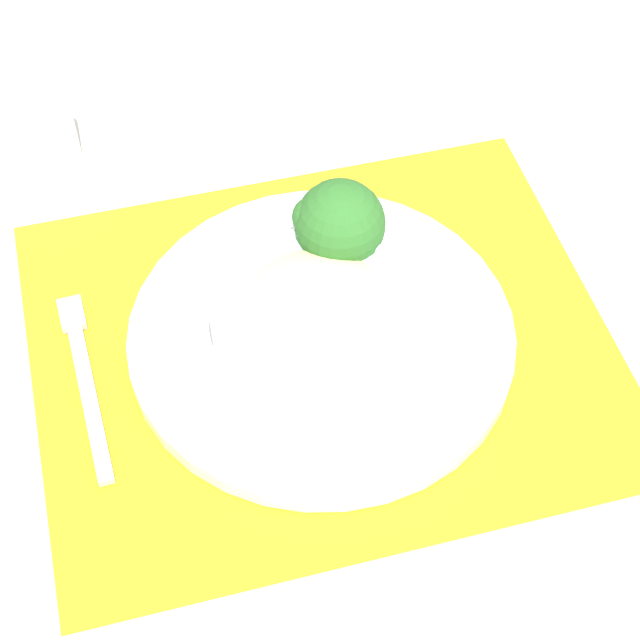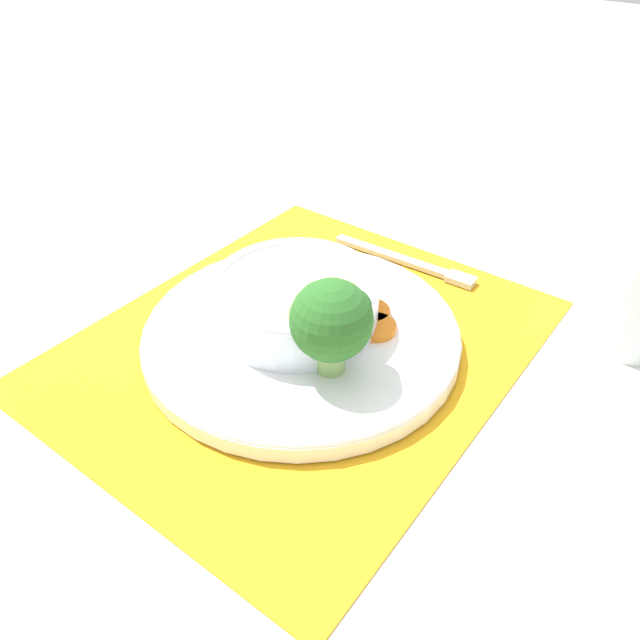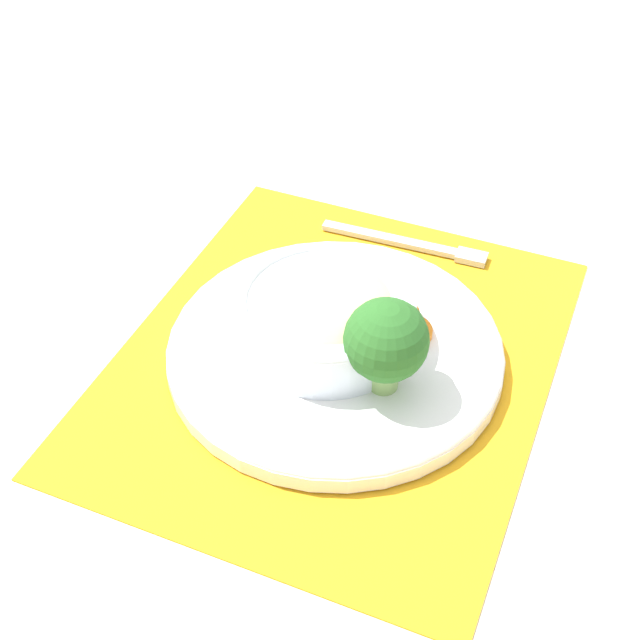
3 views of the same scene
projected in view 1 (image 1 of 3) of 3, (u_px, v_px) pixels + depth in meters
name	position (u px, v px, depth m)	size (l,w,h in m)	color
ground_plane	(321.00, 344.00, 0.87)	(4.00, 4.00, 0.00)	beige
placemat	(321.00, 343.00, 0.87)	(0.49, 0.41, 0.00)	orange
plate	(321.00, 333.00, 0.86)	(0.31, 0.31, 0.02)	white
bowl	(316.00, 320.00, 0.82)	(0.16, 0.16, 0.06)	silver
broccoli_floret	(339.00, 225.00, 0.85)	(0.07, 0.07, 0.09)	#84AD5B
carrot_slice_near	(255.00, 282.00, 0.88)	(0.04, 0.04, 0.01)	orange
carrot_slice_middle	(238.00, 303.00, 0.87)	(0.04, 0.04, 0.01)	orange
water_glass	(39.00, 133.00, 0.96)	(0.06, 0.06, 0.11)	silver
fork	(83.00, 367.00, 0.85)	(0.02, 0.18, 0.01)	#B7B7BC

